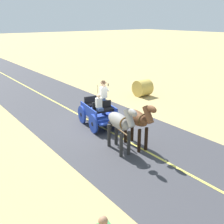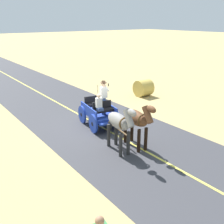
% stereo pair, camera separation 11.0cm
% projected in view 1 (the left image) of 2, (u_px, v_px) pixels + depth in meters
% --- Properties ---
extents(ground_plane, '(200.00, 200.00, 0.00)m').
position_uv_depth(ground_plane, '(98.00, 125.00, 14.37)').
color(ground_plane, tan).
extents(road_surface, '(6.42, 160.00, 0.01)m').
position_uv_depth(road_surface, '(98.00, 125.00, 14.37)').
color(road_surface, '#38383D').
rests_on(road_surface, ground).
extents(road_centre_stripe, '(0.12, 160.00, 0.00)m').
position_uv_depth(road_centre_stripe, '(98.00, 125.00, 14.37)').
color(road_centre_stripe, '#DBCC4C').
rests_on(road_centre_stripe, road_surface).
extents(horse_drawn_carriage, '(1.79, 4.51, 2.50)m').
position_uv_depth(horse_drawn_carriage, '(99.00, 112.00, 14.02)').
color(horse_drawn_carriage, '#1E3899').
rests_on(horse_drawn_carriage, ground).
extents(horse_near_side, '(0.76, 2.15, 2.21)m').
position_uv_depth(horse_near_side, '(138.00, 119.00, 11.50)').
color(horse_near_side, brown).
rests_on(horse_near_side, ground).
extents(horse_off_side, '(0.79, 2.15, 2.21)m').
position_uv_depth(horse_off_side, '(120.00, 123.00, 11.13)').
color(horse_off_side, gray).
rests_on(horse_off_side, ground).
extents(hay_bale, '(1.11, 1.20, 1.20)m').
position_uv_depth(hay_bale, '(143.00, 88.00, 19.67)').
color(hay_bale, gold).
rests_on(hay_bale, ground).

